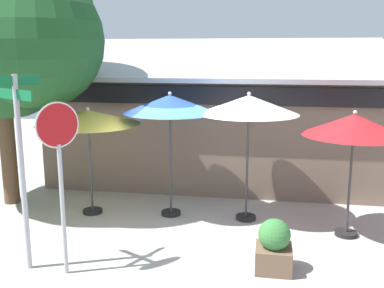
# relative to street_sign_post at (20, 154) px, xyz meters

# --- Properties ---
(ground_plane) EXTENTS (28.00, 28.00, 0.10)m
(ground_plane) POSITION_rel_street_sign_post_xyz_m (2.15, 1.94, -2.05)
(ground_plane) COLOR #ADA8A0
(cafe_building) EXTENTS (9.63, 5.05, 4.08)m
(cafe_building) POSITION_rel_street_sign_post_xyz_m (2.62, 6.44, -0.43)
(cafe_building) COLOR #705B4C
(cafe_building) RESTS_ON ground
(street_sign_post) EXTENTS (0.81, 0.86, 3.28)m
(street_sign_post) POSITION_rel_street_sign_post_xyz_m (0.00, 0.00, 0.00)
(street_sign_post) COLOR #A8AAB2
(street_sign_post) RESTS_ON ground
(stop_sign) EXTENTS (0.45, 0.59, 2.87)m
(stop_sign) POSITION_rel_street_sign_post_xyz_m (0.71, -0.06, -0.02)
(stop_sign) COLOR #A8AAB2
(stop_sign) RESTS_ON ground
(patio_umbrella_mustard_left) EXTENTS (2.30, 2.30, 2.44)m
(patio_umbrella_mustard_left) POSITION_rel_street_sign_post_xyz_m (0.05, 2.69, 0.19)
(patio_umbrella_mustard_left) COLOR black
(patio_umbrella_mustard_left) RESTS_ON ground
(patio_umbrella_royal_blue_center) EXTENTS (2.04, 2.04, 2.79)m
(patio_umbrella_royal_blue_center) POSITION_rel_street_sign_post_xyz_m (1.85, 2.88, 0.50)
(patio_umbrella_royal_blue_center) COLOR black
(patio_umbrella_royal_blue_center) RESTS_ON ground
(patio_umbrella_ivory_right) EXTENTS (2.12, 2.12, 2.81)m
(patio_umbrella_ivory_right) POSITION_rel_street_sign_post_xyz_m (3.54, 2.89, 0.51)
(patio_umbrella_ivory_right) COLOR black
(patio_umbrella_ivory_right) RESTS_ON ground
(patio_umbrella_crimson_far_right) EXTENTS (1.97, 1.97, 2.54)m
(patio_umbrella_crimson_far_right) POSITION_rel_street_sign_post_xyz_m (5.57, 2.33, 0.23)
(patio_umbrella_crimson_far_right) COLOR black
(patio_umbrella_crimson_far_right) RESTS_ON ground
(shade_tree) EXTENTS (4.89, 4.45, 6.53)m
(shade_tree) POSITION_rel_street_sign_post_xyz_m (-1.92, 2.93, 2.20)
(shade_tree) COLOR brown
(shade_tree) RESTS_ON ground
(sidewalk_planter) EXTENTS (0.60, 0.60, 0.91)m
(sidewalk_planter) POSITION_rel_street_sign_post_xyz_m (4.11, 0.62, -1.57)
(sidewalk_planter) COLOR brown
(sidewalk_planter) RESTS_ON ground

